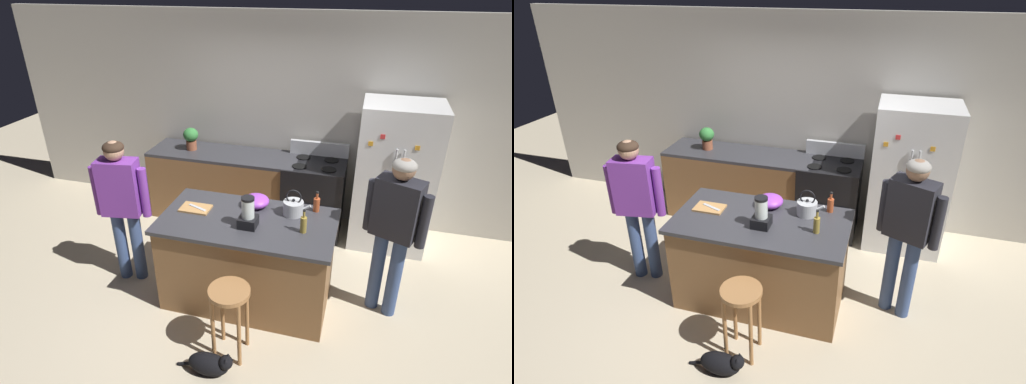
# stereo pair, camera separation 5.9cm
# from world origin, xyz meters

# --- Properties ---
(ground_plane) EXTENTS (14.00, 14.00, 0.00)m
(ground_plane) POSITION_xyz_m (0.00, 0.00, 0.00)
(ground_plane) COLOR beige
(back_wall) EXTENTS (8.00, 0.10, 2.70)m
(back_wall) POSITION_xyz_m (0.00, 1.95, 1.35)
(back_wall) COLOR #BCB7AD
(back_wall) RESTS_ON ground_plane
(kitchen_island) EXTENTS (1.70, 0.91, 0.96)m
(kitchen_island) POSITION_xyz_m (0.00, 0.00, 0.48)
(kitchen_island) COLOR brown
(kitchen_island) RESTS_ON ground_plane
(back_counter_run) EXTENTS (2.00, 0.64, 0.96)m
(back_counter_run) POSITION_xyz_m (-0.80, 1.55, 0.48)
(back_counter_run) COLOR brown
(back_counter_run) RESTS_ON ground_plane
(refrigerator) EXTENTS (0.90, 0.73, 1.80)m
(refrigerator) POSITION_xyz_m (1.38, 1.50, 0.90)
(refrigerator) COLOR silver
(refrigerator) RESTS_ON ground_plane
(stove_range) EXTENTS (0.76, 0.65, 1.14)m
(stove_range) POSITION_xyz_m (0.43, 1.52, 0.49)
(stove_range) COLOR black
(stove_range) RESTS_ON ground_plane
(person_by_island_left) EXTENTS (0.60, 0.29, 1.63)m
(person_by_island_left) POSITION_xyz_m (-1.35, -0.02, 0.98)
(person_by_island_left) COLOR #384C7A
(person_by_island_left) RESTS_ON ground_plane
(person_by_sink_right) EXTENTS (0.58, 0.36, 1.67)m
(person_by_sink_right) POSITION_xyz_m (1.35, 0.19, 1.01)
(person_by_sink_right) COLOR #384C7A
(person_by_sink_right) RESTS_ON ground_plane
(bar_stool) EXTENTS (0.36, 0.36, 0.72)m
(bar_stool) POSITION_xyz_m (0.06, -0.74, 0.55)
(bar_stool) COLOR #9E6B3D
(bar_stool) RESTS_ON ground_plane
(cat) EXTENTS (0.52, 0.18, 0.26)m
(cat) POSITION_xyz_m (-0.04, -1.01, 0.11)
(cat) COLOR black
(cat) RESTS_ON ground_plane
(potted_plant) EXTENTS (0.20, 0.20, 0.30)m
(potted_plant) POSITION_xyz_m (-1.26, 1.55, 1.13)
(potted_plant) COLOR brown
(potted_plant) RESTS_ON back_counter_run
(blender_appliance) EXTENTS (0.17, 0.17, 0.31)m
(blender_appliance) POSITION_xyz_m (0.04, -0.11, 1.09)
(blender_appliance) COLOR black
(blender_appliance) RESTS_ON kitchen_island
(bottle_cooking_sauce) EXTENTS (0.06, 0.06, 0.22)m
(bottle_cooking_sauce) POSITION_xyz_m (0.61, 0.35, 1.04)
(bottle_cooking_sauce) COLOR #B24C26
(bottle_cooking_sauce) RESTS_ON kitchen_island
(bottle_vinegar) EXTENTS (0.06, 0.06, 0.24)m
(bottle_vinegar) POSITION_xyz_m (0.55, -0.07, 1.04)
(bottle_vinegar) COLOR olive
(bottle_vinegar) RESTS_ON kitchen_island
(mixing_bowl) EXTENTS (0.27, 0.27, 0.12)m
(mixing_bowl) POSITION_xyz_m (0.01, 0.28, 1.02)
(mixing_bowl) COLOR purple
(mixing_bowl) RESTS_ON kitchen_island
(tea_kettle) EXTENTS (0.28, 0.20, 0.27)m
(tea_kettle) POSITION_xyz_m (0.40, 0.22, 1.04)
(tea_kettle) COLOR #B7BABF
(tea_kettle) RESTS_ON kitchen_island
(cutting_board) EXTENTS (0.30, 0.20, 0.02)m
(cutting_board) POSITION_xyz_m (-0.56, 0.05, 0.97)
(cutting_board) COLOR #B7844C
(cutting_board) RESTS_ON kitchen_island
(chef_knife) EXTENTS (0.22, 0.11, 0.01)m
(chef_knife) POSITION_xyz_m (-0.54, 0.05, 0.98)
(chef_knife) COLOR #B7BABF
(chef_knife) RESTS_ON cutting_board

